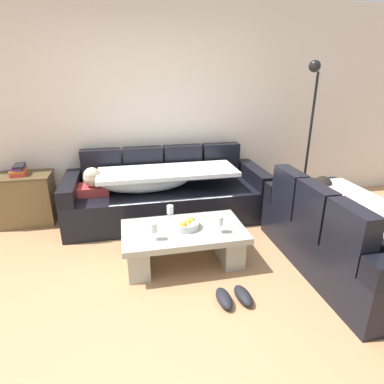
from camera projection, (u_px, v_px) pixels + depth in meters
ground_plane at (176, 298)px, 2.77m from camera, size 14.00×14.00×0.00m
back_wall at (148, 109)px, 4.25m from camera, size 9.00×0.10×2.70m
couch_along_wall at (164, 194)px, 4.16m from camera, size 2.53×0.92×0.88m
couch_near_window at (343, 236)px, 3.11m from camera, size 0.92×1.81×0.88m
coffee_table at (184, 241)px, 3.20m from camera, size 1.20×0.68×0.38m
fruit_bowl at (185, 224)px, 3.15m from camera, size 0.28×0.28×0.10m
wine_glass_near_left at (154, 228)px, 2.91m from camera, size 0.07×0.07×0.17m
wine_glass_near_right at (220, 221)px, 3.04m from camera, size 0.07×0.07×0.17m
wine_glass_far_back at (170, 210)px, 3.28m from camera, size 0.07×0.07×0.17m
side_cabinet at (24, 199)px, 4.03m from camera, size 0.72×0.44×0.64m
book_stack_on_cabinet at (19, 170)px, 3.89m from camera, size 0.18×0.24×0.12m
floor_lamp at (309, 130)px, 4.13m from camera, size 0.33×0.31×1.95m
pair_of_shoes at (234, 297)px, 2.71m from camera, size 0.31×0.28×0.09m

